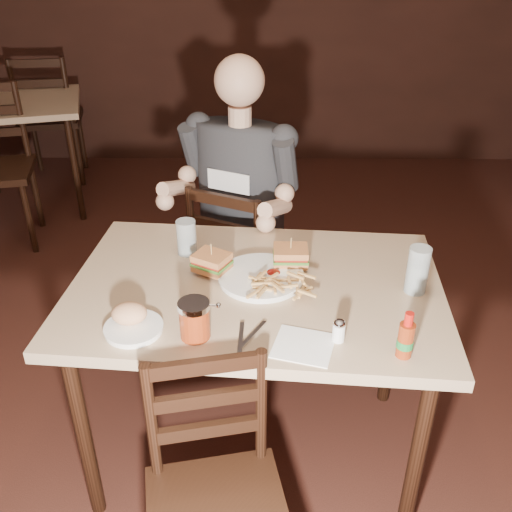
{
  "coord_description": "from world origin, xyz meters",
  "views": [
    {
      "loc": [
        0.05,
        -1.33,
        1.79
      ],
      "look_at": [
        0.03,
        0.3,
        0.85
      ],
      "focal_mm": 40.0,
      "sensor_mm": 36.0,
      "label": 1
    }
  ],
  "objects_px": {
    "syrup_dispenser": "(195,320)",
    "dinner_plate": "(261,278)",
    "bg_chair_far": "(51,118)",
    "diner": "(237,171)",
    "bg_table": "(20,115)",
    "side_plate": "(134,329)",
    "main_table": "(256,304)",
    "glass_right": "(418,270)",
    "glass_left": "(186,237)",
    "chair_far": "(243,264)",
    "hot_sauce": "(406,335)"
  },
  "relations": [
    {
      "from": "bg_chair_far",
      "to": "glass_left",
      "type": "relative_size",
      "value": 7.63
    },
    {
      "from": "diner",
      "to": "glass_left",
      "type": "relative_size",
      "value": 7.22
    },
    {
      "from": "bg_chair_far",
      "to": "diner",
      "type": "height_order",
      "value": "diner"
    },
    {
      "from": "hot_sauce",
      "to": "side_plate",
      "type": "height_order",
      "value": "hot_sauce"
    },
    {
      "from": "diner",
      "to": "glass_right",
      "type": "height_order",
      "value": "diner"
    },
    {
      "from": "diner",
      "to": "glass_right",
      "type": "relative_size",
      "value": 5.87
    },
    {
      "from": "bg_chair_far",
      "to": "hot_sauce",
      "type": "bearing_deg",
      "value": 112.23
    },
    {
      "from": "diner",
      "to": "glass_left",
      "type": "distance_m",
      "value": 0.49
    },
    {
      "from": "chair_far",
      "to": "diner",
      "type": "height_order",
      "value": "diner"
    },
    {
      "from": "chair_far",
      "to": "bg_chair_far",
      "type": "relative_size",
      "value": 0.87
    },
    {
      "from": "bg_table",
      "to": "side_plate",
      "type": "relative_size",
      "value": 5.85
    },
    {
      "from": "dinner_plate",
      "to": "glass_left",
      "type": "height_order",
      "value": "glass_left"
    },
    {
      "from": "main_table",
      "to": "diner",
      "type": "relative_size",
      "value": 1.38
    },
    {
      "from": "bg_table",
      "to": "diner",
      "type": "xyz_separation_m",
      "value": [
        1.55,
        -1.59,
        0.22
      ]
    },
    {
      "from": "glass_right",
      "to": "bg_chair_far",
      "type": "bearing_deg",
      "value": 127.15
    },
    {
      "from": "diner",
      "to": "dinner_plate",
      "type": "distance_m",
      "value": 0.66
    },
    {
      "from": "glass_left",
      "to": "glass_right",
      "type": "xyz_separation_m",
      "value": [
        0.76,
        -0.24,
        0.01
      ]
    },
    {
      "from": "bg_table",
      "to": "glass_right",
      "type": "height_order",
      "value": "glass_right"
    },
    {
      "from": "bg_table",
      "to": "diner",
      "type": "distance_m",
      "value": 2.23
    },
    {
      "from": "glass_right",
      "to": "glass_left",
      "type": "bearing_deg",
      "value": 162.6
    },
    {
      "from": "main_table",
      "to": "glass_right",
      "type": "xyz_separation_m",
      "value": [
        0.51,
        -0.03,
        0.16
      ]
    },
    {
      "from": "main_table",
      "to": "glass_right",
      "type": "bearing_deg",
      "value": -3.58
    },
    {
      "from": "bg_table",
      "to": "hot_sauce",
      "type": "xyz_separation_m",
      "value": [
        2.04,
        -2.61,
        0.16
      ]
    },
    {
      "from": "bg_table",
      "to": "chair_far",
      "type": "bearing_deg",
      "value": -44.62
    },
    {
      "from": "diner",
      "to": "hot_sauce",
      "type": "xyz_separation_m",
      "value": [
        0.5,
        -1.02,
        -0.06
      ]
    },
    {
      "from": "bg_table",
      "to": "syrup_dispenser",
      "type": "height_order",
      "value": "syrup_dispenser"
    },
    {
      "from": "bg_chair_far",
      "to": "dinner_plate",
      "type": "xyz_separation_m",
      "value": [
        1.65,
        -2.78,
        0.29
      ]
    },
    {
      "from": "syrup_dispenser",
      "to": "side_plate",
      "type": "bearing_deg",
      "value": 178.14
    },
    {
      "from": "glass_left",
      "to": "side_plate",
      "type": "height_order",
      "value": "glass_left"
    },
    {
      "from": "diner",
      "to": "dinner_plate",
      "type": "xyz_separation_m",
      "value": [
        0.1,
        -0.64,
        -0.13
      ]
    },
    {
      "from": "diner",
      "to": "side_plate",
      "type": "xyz_separation_m",
      "value": [
        -0.27,
        -0.92,
        -0.13
      ]
    },
    {
      "from": "diner",
      "to": "hot_sauce",
      "type": "bearing_deg",
      "value": -39.08
    },
    {
      "from": "glass_left",
      "to": "syrup_dispenser",
      "type": "bearing_deg",
      "value": -80.8
    },
    {
      "from": "glass_right",
      "to": "dinner_plate",
      "type": "bearing_deg",
      "value": 173.17
    },
    {
      "from": "main_table",
      "to": "diner",
      "type": "distance_m",
      "value": 0.7
    },
    {
      "from": "hot_sauce",
      "to": "bg_table",
      "type": "bearing_deg",
      "value": 128.08
    },
    {
      "from": "syrup_dispenser",
      "to": "dinner_plate",
      "type": "bearing_deg",
      "value": 62.93
    },
    {
      "from": "dinner_plate",
      "to": "side_plate",
      "type": "bearing_deg",
      "value": -142.9
    },
    {
      "from": "dinner_plate",
      "to": "syrup_dispenser",
      "type": "xyz_separation_m",
      "value": [
        -0.19,
        -0.3,
        0.05
      ]
    },
    {
      "from": "glass_left",
      "to": "dinner_plate",
      "type": "bearing_deg",
      "value": -34.03
    },
    {
      "from": "glass_right",
      "to": "syrup_dispenser",
      "type": "height_order",
      "value": "glass_right"
    },
    {
      "from": "glass_left",
      "to": "side_plate",
      "type": "relative_size",
      "value": 0.77
    },
    {
      "from": "bg_chair_far",
      "to": "dinner_plate",
      "type": "bearing_deg",
      "value": 110.06
    },
    {
      "from": "dinner_plate",
      "to": "glass_left",
      "type": "relative_size",
      "value": 2.18
    },
    {
      "from": "main_table",
      "to": "dinner_plate",
      "type": "relative_size",
      "value": 4.59
    },
    {
      "from": "glass_left",
      "to": "glass_right",
      "type": "relative_size",
      "value": 0.81
    },
    {
      "from": "main_table",
      "to": "dinner_plate",
      "type": "height_order",
      "value": "dinner_plate"
    },
    {
      "from": "chair_far",
      "to": "glass_left",
      "type": "height_order",
      "value": "glass_left"
    },
    {
      "from": "glass_left",
      "to": "side_plate",
      "type": "bearing_deg",
      "value": -102.8
    },
    {
      "from": "bg_table",
      "to": "syrup_dispenser",
      "type": "distance_m",
      "value": 2.92
    }
  ]
}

